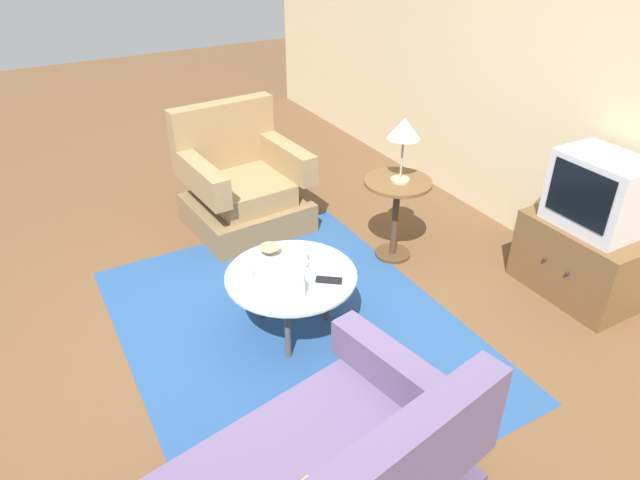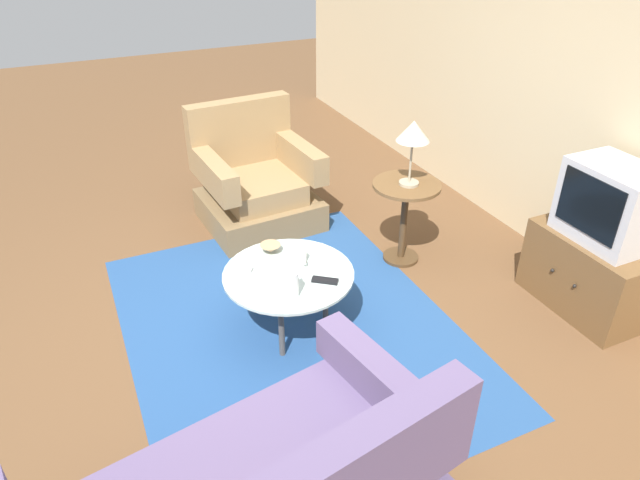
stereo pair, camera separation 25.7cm
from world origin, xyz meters
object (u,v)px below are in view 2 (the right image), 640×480
side_table (405,206)px  table_lamp (413,134)px  tv_remote_silver (241,269)px  armchair (255,184)px  coffee_table (289,278)px  tv_stand (590,273)px  tv_remote_dark (325,280)px  television (612,204)px  mug (300,256)px  bowl (271,248)px  vase (292,279)px

side_table → table_lamp: 0.55m
side_table → table_lamp: table_lamp is taller
side_table → tv_remote_silver: size_ratio=4.39×
armchair → coffee_table: 1.49m
armchair → tv_remote_silver: bearing=63.7°
tv_remote_silver → armchair: bearing=102.9°
side_table → tv_stand: 1.31m
table_lamp → tv_remote_dark: size_ratio=3.03×
coffee_table → tv_remote_dark: size_ratio=5.19×
television → tv_remote_silver: size_ratio=3.82×
mug → tv_remote_silver: size_ratio=0.91×
tv_stand → tv_remote_dark: 1.79m
armchair → bowl: (1.20, -0.30, 0.13)m
coffee_table → table_lamp: table_lamp is taller
television → mug: size_ratio=4.19×
tv_stand → television: television is taller
tv_remote_silver → tv_stand: bearing=16.2°
armchair → tv_remote_silver: armchair is taller
table_lamp → tv_remote_dark: (0.57, -0.92, -0.57)m
television → table_lamp: table_lamp is taller
coffee_table → tv_stand: size_ratio=1.01×
mug → tv_remote_dark: size_ratio=0.85×
television → tv_remote_dark: 1.82m
bowl → tv_remote_dark: size_ratio=0.88×
television → vase: bearing=-100.6°
bowl → tv_remote_dark: bowl is taller
tv_stand → bowl: 2.10m
coffee_table → table_lamp: (-0.40, 1.08, 0.61)m
coffee_table → side_table: bearing=110.9°
vase → mug: 0.36m
mug → table_lamp: bearing=108.1°
vase → tv_remote_silver: bearing=-153.4°
vase → tv_stand: bearing=79.4°
tv_stand → side_table: bearing=-140.9°
coffee_table → vase: 0.28m
television → vase: size_ratio=2.20×
armchair → television: 2.65m
tv_stand → tv_remote_dark: bearing=-103.5°
mug → tv_remote_silver: (-0.07, -0.36, -0.04)m
tv_stand → table_lamp: size_ratio=1.69×
armchair → television: (2.05, 1.62, 0.44)m
side_table → table_lamp: size_ratio=1.36×
tv_stand → mug: size_ratio=6.02×
bowl → tv_stand: bearing=65.9°
side_table → tv_stand: bearing=39.1°
tv_stand → tv_remote_silver: size_ratio=5.49×
side_table → television: television is taller
television → table_lamp: size_ratio=1.18×
vase → tv_remote_dark: 0.26m
armchair → tv_stand: (2.05, 1.61, -0.07)m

